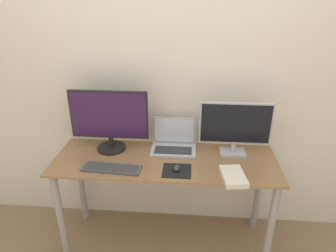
{
  "coord_description": "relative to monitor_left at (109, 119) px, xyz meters",
  "views": [
    {
      "loc": [
        0.17,
        -1.59,
        1.88
      ],
      "look_at": [
        0.02,
        0.34,
        1.0
      ],
      "focal_mm": 32.0,
      "sensor_mm": 36.0,
      "label": 1
    }
  ],
  "objects": [
    {
      "name": "monitor_right",
      "position": [
        0.92,
        0.0,
        -0.02
      ],
      "size": [
        0.51,
        0.13,
        0.4
      ],
      "color": "#B2B2B7",
      "rests_on": "desk"
    },
    {
      "name": "mouse",
      "position": [
        0.52,
        -0.27,
        -0.22
      ],
      "size": [
        0.04,
        0.07,
        0.03
      ],
      "color": "#333333",
      "rests_on": "mousepad"
    },
    {
      "name": "desk",
      "position": [
        0.43,
        -0.12,
        -0.38
      ],
      "size": [
        1.61,
        0.55,
        0.77
      ],
      "color": "olive",
      "rests_on": "ground_plane"
    },
    {
      "name": "mousepad",
      "position": [
        0.52,
        -0.27,
        -0.24
      ],
      "size": [
        0.19,
        0.18,
        0.0
      ],
      "color": "black",
      "rests_on": "desk"
    },
    {
      "name": "book",
      "position": [
        0.89,
        -0.33,
        -0.23
      ],
      "size": [
        0.17,
        0.25,
        0.03
      ],
      "color": "silver",
      "rests_on": "desk"
    },
    {
      "name": "laptop",
      "position": [
        0.48,
        0.04,
        -0.19
      ],
      "size": [
        0.34,
        0.23,
        0.23
      ],
      "color": "#ADADB2",
      "rests_on": "desk"
    },
    {
      "name": "wall_back",
      "position": [
        0.43,
        0.22,
        0.24
      ],
      "size": [
        7.0,
        0.05,
        2.5
      ],
      "color": "silver",
      "rests_on": "ground_plane"
    },
    {
      "name": "keyboard",
      "position": [
        0.07,
        -0.29,
        -0.24
      ],
      "size": [
        0.41,
        0.15,
        0.02
      ],
      "color": "#4C4C51",
      "rests_on": "desk"
    },
    {
      "name": "monitor_left",
      "position": [
        0.0,
        0.0,
        0.0
      ],
      "size": [
        0.58,
        0.22,
        0.47
      ],
      "color": "black",
      "rests_on": "desk"
    }
  ]
}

